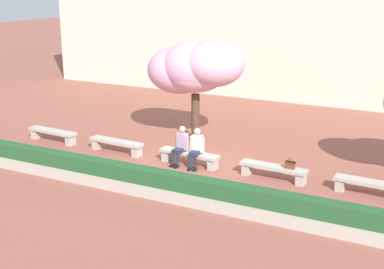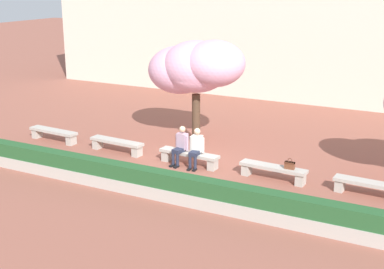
{
  "view_description": "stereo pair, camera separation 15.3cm",
  "coord_description": "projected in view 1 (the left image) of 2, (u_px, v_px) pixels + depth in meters",
  "views": [
    {
      "loc": [
        7.68,
        -14.84,
        5.98
      ],
      "look_at": [
        0.0,
        0.2,
        1.0
      ],
      "focal_mm": 50.0,
      "sensor_mm": 36.0,
      "label": 1
    },
    {
      "loc": [
        7.81,
        -14.77,
        5.98
      ],
      "look_at": [
        0.0,
        0.2,
        1.0
      ],
      "focal_mm": 50.0,
      "sensor_mm": 36.0,
      "label": 2
    }
  ],
  "objects": [
    {
      "name": "planter_hedge_foreground",
      "position": [
        144.0,
        182.0,
        15.21
      ],
      "size": [
        17.29,
        0.5,
        0.8
      ],
      "color": "#ADA89E",
      "rests_on": "ground"
    },
    {
      "name": "stone_bench_near_west",
      "position": [
        116.0,
        144.0,
        18.9
      ],
      "size": [
        2.12,
        0.53,
        0.45
      ],
      "color": "#ADA89E",
      "rests_on": "ground"
    },
    {
      "name": "building_facade",
      "position": [
        301.0,
        17.0,
        27.15
      ],
      "size": [
        28.0,
        4.0,
        8.09
      ],
      "primitive_type": "cube",
      "color": "beige",
      "rests_on": "ground"
    },
    {
      "name": "stone_bench_west_end",
      "position": [
        53.0,
        134.0,
        20.17
      ],
      "size": [
        2.12,
        0.53,
        0.45
      ],
      "color": "#ADA89E",
      "rests_on": "ground"
    },
    {
      "name": "stone_bench_center",
      "position": [
        189.0,
        156.0,
        17.63
      ],
      "size": [
        2.12,
        0.53,
        0.45
      ],
      "color": "#ADA89E",
      "rests_on": "ground"
    },
    {
      "name": "person_seated_left",
      "position": [
        181.0,
        144.0,
        17.6
      ],
      "size": [
        0.51,
        0.72,
        1.29
      ],
      "color": "black",
      "rests_on": "ground"
    },
    {
      "name": "ground_plane",
      "position": [
        189.0,
        165.0,
        17.72
      ],
      "size": [
        100.0,
        100.0,
        0.0
      ],
      "primitive_type": "plane",
      "color": "#8E5142"
    },
    {
      "name": "stone_bench_east_end",
      "position": [
        372.0,
        186.0,
        15.1
      ],
      "size": [
        2.12,
        0.53,
        0.45
      ],
      "color": "#ADA89E",
      "rests_on": "ground"
    },
    {
      "name": "handbag",
      "position": [
        290.0,
        164.0,
        16.04
      ],
      "size": [
        0.3,
        0.15,
        0.34
      ],
      "color": "brown",
      "rests_on": "stone_bench_near_east"
    },
    {
      "name": "person_seated_right",
      "position": [
        196.0,
        146.0,
        17.35
      ],
      "size": [
        0.51,
        0.71,
        1.29
      ],
      "color": "black",
      "rests_on": "ground"
    },
    {
      "name": "cherry_tree_main",
      "position": [
        195.0,
        67.0,
        19.4
      ],
      "size": [
        3.8,
        2.61,
        3.88
      ],
      "color": "#473323",
      "rests_on": "ground"
    },
    {
      "name": "stone_bench_near_east",
      "position": [
        273.0,
        170.0,
        16.36
      ],
      "size": [
        2.12,
        0.53,
        0.45
      ],
      "color": "#ADA89E",
      "rests_on": "ground"
    }
  ]
}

